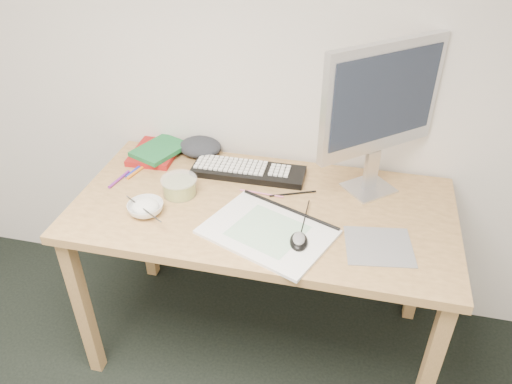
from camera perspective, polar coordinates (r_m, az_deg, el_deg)
desk at (r=1.89m, az=0.75°, el=-3.56°), size 1.40×0.70×0.75m
mousepad at (r=1.71m, az=13.86°, el=-6.03°), size 0.25×0.23×0.00m
sketchpad at (r=1.71m, az=1.34°, el=-4.58°), size 0.50×0.43×0.01m
keyboard at (r=2.02m, az=-0.87°, el=2.37°), size 0.46×0.15×0.03m
monitor at (r=1.81m, az=14.15°, el=9.87°), size 0.39×0.35×0.58m
mouse at (r=1.65m, az=4.92°, el=-5.36°), size 0.07×0.10×0.03m
rice_bowl at (r=1.84m, az=-12.50°, el=-1.84°), size 0.15×0.15×0.04m
chopsticks at (r=1.80m, az=-12.73°, el=-1.90°), size 0.18×0.13×0.02m
fruit_tub at (r=1.91m, az=-8.75°, el=0.65°), size 0.15×0.15×0.07m
book_red at (r=2.20m, az=-11.39°, el=4.51°), size 0.19×0.25×0.02m
book_green at (r=2.17m, az=-10.96°, el=4.80°), size 0.23×0.26×0.02m
cloth_lump at (r=2.17m, az=-6.38°, el=5.13°), size 0.15×0.13×0.06m
pencil_pink at (r=1.90m, az=0.64°, el=-0.16°), size 0.17×0.02×0.01m
pencil_tan at (r=1.84m, az=2.16°, el=-1.45°), size 0.17×0.09×0.01m
pencil_black at (r=1.91m, az=4.23°, el=-0.19°), size 0.17×0.08×0.01m
marker_blue at (r=2.11m, az=-13.43°, el=2.62°), size 0.04×0.14×0.01m
marker_orange at (r=2.09m, az=-13.37°, el=2.38°), size 0.04×0.13×0.01m
marker_purple at (r=2.06m, az=-15.39°, el=1.42°), size 0.04×0.13×0.01m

